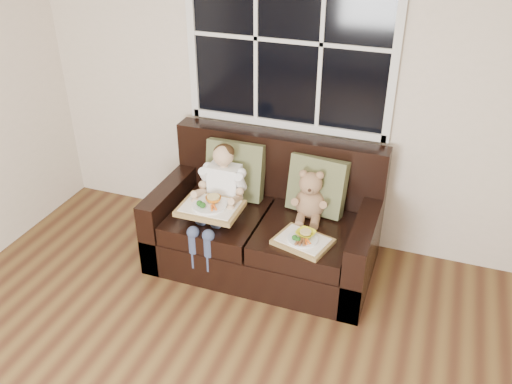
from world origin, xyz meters
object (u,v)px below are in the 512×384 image
at_px(tray_left, 210,207).
at_px(tray_right, 303,240).
at_px(child, 220,191).
at_px(teddy_bear, 310,198).
at_px(loveseat, 266,227).

bearing_deg(tray_left, tray_right, -3.37).
xyz_separation_m(child, tray_right, (0.72, -0.20, -0.15)).
height_order(child, teddy_bear, child).
bearing_deg(loveseat, child, -160.97).
bearing_deg(tray_left, loveseat, 37.92).
relative_size(teddy_bear, tray_right, 0.92).
height_order(loveseat, tray_left, loveseat).
distance_m(child, tray_left, 0.17).
bearing_deg(child, loveseat, 19.03).
height_order(loveseat, teddy_bear, loveseat).
height_order(teddy_bear, tray_right, teddy_bear).
xyz_separation_m(teddy_bear, tray_right, (0.05, -0.36, -0.13)).
distance_m(tray_left, tray_right, 0.73).
distance_m(teddy_bear, tray_right, 0.39).
distance_m(child, tray_right, 0.76).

